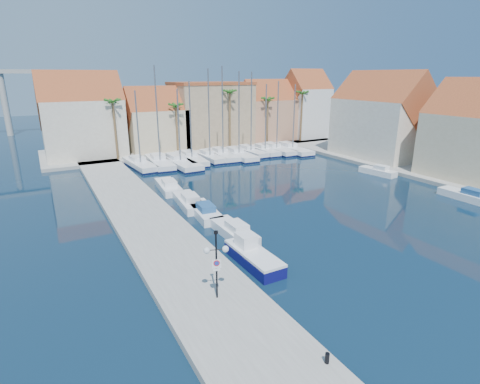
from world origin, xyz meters
name	(u,v)px	position (x,y,z in m)	size (l,w,h in m)	color
ground	(323,266)	(0.00, 0.00, 0.00)	(260.00, 260.00, 0.00)	black
quay_west	(149,223)	(-9.00, 13.50, 0.25)	(6.00, 77.00, 0.50)	gray
shore_north	(197,146)	(10.00, 48.00, 0.25)	(54.00, 16.00, 0.50)	gray
shore_east	(426,169)	(32.00, 15.00, 0.25)	(12.00, 60.00, 0.50)	gray
lamp_post	(216,254)	(-8.76, -0.64, 3.34)	(1.42, 0.72, 4.33)	black
bollard	(327,358)	(-6.60, -7.89, 0.77)	(0.21, 0.21, 0.53)	black
fishing_boat	(253,255)	(-4.28, 2.80, 0.66)	(1.96, 5.66, 1.97)	#0F0E54
motorboat_west_0	(234,231)	(-3.19, 7.77, 0.51)	(1.98, 5.94, 1.40)	white
motorboat_west_1	(204,211)	(-3.51, 13.44, 0.51)	(2.53, 6.29, 1.40)	white
motorboat_west_2	(189,201)	(-3.74, 16.92, 0.51)	(2.72, 6.69, 1.40)	white
motorboat_west_3	(168,186)	(-3.86, 23.38, 0.51)	(2.68, 6.63, 1.40)	white
motorboat_east_0	(468,196)	(24.00, 3.99, 0.51)	(1.95, 5.96, 1.40)	white
motorboat_east_1	(378,171)	(24.01, 16.57, 0.51)	(2.40, 5.28, 1.40)	white
sailboat_0	(140,164)	(-4.03, 36.34, 0.58)	(3.29, 9.63, 11.18)	white
sailboat_1	(159,162)	(-1.00, 36.34, 0.61)	(3.46, 10.38, 14.55)	white
sailboat_2	(179,162)	(1.66, 35.10, 0.55)	(3.57, 11.83, 11.35)	white
sailboat_3	(191,158)	(4.15, 36.45, 0.58)	(3.46, 10.52, 12.38)	white
sailboat_4	(209,157)	(7.09, 36.10, 0.65)	(2.46, 8.38, 14.17)	white
sailboat_5	(222,155)	(9.71, 36.64, 0.62)	(3.11, 9.82, 14.59)	white
sailboat_6	(237,154)	(12.15, 35.71, 0.60)	(3.08, 10.43, 13.80)	white
sailboat_7	(249,151)	(15.04, 36.74, 0.63)	(2.83, 8.81, 13.75)	white
sailboat_8	(264,150)	(17.75, 36.38, 0.61)	(2.62, 8.42, 11.81)	white
sailboat_9	(275,149)	(20.12, 36.50, 0.58)	(2.92, 10.14, 12.27)	white
sailboat_10	(291,149)	(22.86, 35.46, 0.57)	(3.42, 10.89, 11.75)	white
building_0	(82,119)	(-10.00, 47.00, 6.52)	(12.30, 9.00, 13.50)	beige
building_1	(156,122)	(2.00, 47.00, 5.30)	(10.30, 8.00, 11.00)	#C8B58D
building_2	(211,113)	(13.00, 48.00, 6.26)	(14.20, 10.20, 11.50)	#987E5D
building_3	(267,113)	(25.00, 47.00, 5.86)	(10.30, 8.00, 12.00)	tan
building_4	(305,106)	(34.00, 46.00, 6.97)	(8.30, 8.00, 14.00)	white
building_6	(381,119)	(32.00, 24.00, 6.52)	(9.00, 14.30, 13.50)	beige
palm_0	(113,104)	(-6.00, 42.00, 9.08)	(2.60, 2.60, 10.15)	brown
palm_1	(176,107)	(4.00, 42.00, 8.14)	(2.60, 2.60, 9.15)	brown
palm_2	(230,94)	(14.00, 42.00, 10.02)	(2.60, 2.60, 11.15)	brown
palm_3	(268,101)	(22.00, 42.00, 8.61)	(2.60, 2.60, 9.65)	brown
palm_4	(302,95)	(30.00, 42.00, 9.55)	(2.60, 2.60, 10.65)	brown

